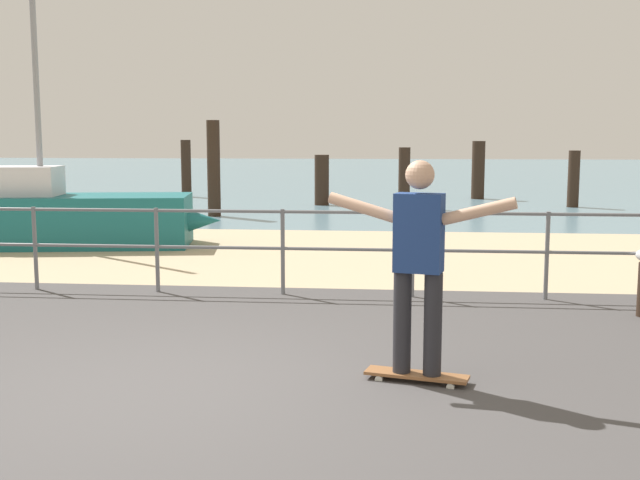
{
  "coord_description": "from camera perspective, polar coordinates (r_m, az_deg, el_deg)",
  "views": [
    {
      "loc": [
        1.66,
        -5.53,
        1.91
      ],
      "look_at": [
        0.92,
        2.0,
        0.9
      ],
      "focal_mm": 43.72,
      "sensor_mm": 36.0,
      "label": 1
    }
  ],
  "objects": [
    {
      "name": "ground_plane",
      "position": [
        5.19,
        -13.85,
        -14.23
      ],
      "size": [
        24.0,
        10.0,
        0.04
      ],
      "primitive_type": "cube",
      "color": "#474444",
      "rests_on": "ground"
    },
    {
      "name": "sailboat",
      "position": [
        14.11,
        -17.85,
        1.59
      ],
      "size": [
        5.06,
        2.07,
        4.86
      ],
      "color": "#19666B",
      "rests_on": "ground"
    },
    {
      "name": "groyne_post_2",
      "position": [
        21.52,
        0.13,
        4.39
      ],
      "size": [
        0.4,
        0.4,
        1.4
      ],
      "primitive_type": "cylinder",
      "color": "#332319",
      "rests_on": "ground"
    },
    {
      "name": "groyne_post_3",
      "position": [
        20.82,
        6.18,
        4.53
      ],
      "size": [
        0.31,
        0.31,
        1.62
      ],
      "primitive_type": "cylinder",
      "color": "#332319",
      "rests_on": "ground"
    },
    {
      "name": "skateboarder",
      "position": [
        5.97,
        7.23,
        -1.07
      ],
      "size": [
        1.42,
        0.44,
        1.65
      ],
      "color": "#26262B",
      "rests_on": "skateboard"
    },
    {
      "name": "groyne_post_5",
      "position": [
        21.94,
        18.07,
        4.25
      ],
      "size": [
        0.3,
        0.3,
        1.53
      ],
      "primitive_type": "cylinder",
      "color": "#332319",
      "rests_on": "ground"
    },
    {
      "name": "sea_surface",
      "position": [
        40.61,
        3.29,
        4.91
      ],
      "size": [
        72.0,
        50.0,
        0.04
      ],
      "primitive_type": "cube",
      "color": "slate",
      "rests_on": "ground"
    },
    {
      "name": "groyne_post_0",
      "position": [
        24.82,
        -9.77,
        5.16
      ],
      "size": [
        0.31,
        0.31,
        1.79
      ],
      "primitive_type": "cylinder",
      "color": "#332319",
      "rests_on": "ground"
    },
    {
      "name": "groyne_post_1",
      "position": [
        18.65,
        -7.79,
        5.18
      ],
      "size": [
        0.31,
        0.31,
        2.28
      ],
      "primitive_type": "cylinder",
      "color": "#332319",
      "rests_on": "ground"
    },
    {
      "name": "railing_fence",
      "position": [
        9.92,
        -16.14,
        0.28
      ],
      "size": [
        13.97,
        0.05,
        1.05
      ],
      "color": "slate",
      "rests_on": "ground"
    },
    {
      "name": "skateboard",
      "position": [
        6.18,
        7.08,
        -9.8
      ],
      "size": [
        0.82,
        0.39,
        0.08
      ],
      "color": "brown",
      "rests_on": "ground"
    },
    {
      "name": "groyne_post_4",
      "position": [
        24.14,
        11.5,
        5.02
      ],
      "size": [
        0.39,
        0.39,
        1.76
      ],
      "primitive_type": "cylinder",
      "color": "#332319",
      "rests_on": "ground"
    },
    {
      "name": "beach_strip",
      "position": [
        12.78,
        -1.89,
        -0.99
      ],
      "size": [
        24.0,
        6.0,
        0.04
      ],
      "primitive_type": "cube",
      "color": "tan",
      "rests_on": "ground"
    }
  ]
}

